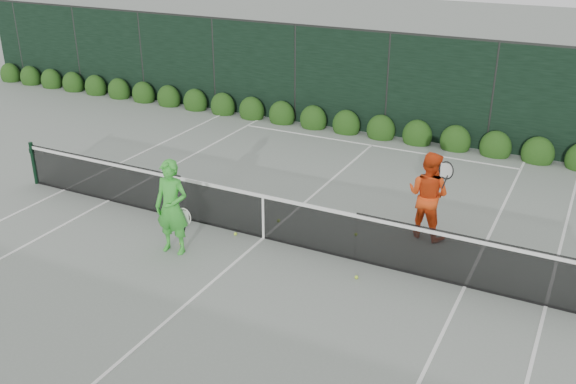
% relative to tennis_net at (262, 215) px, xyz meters
% --- Properties ---
extents(ground, '(80.00, 80.00, 0.00)m').
position_rel_tennis_net_xyz_m(ground, '(0.02, 0.00, -0.53)').
color(ground, gray).
rests_on(ground, ground).
extents(tennis_net, '(12.90, 0.10, 1.07)m').
position_rel_tennis_net_xyz_m(tennis_net, '(0.00, 0.00, 0.00)').
color(tennis_net, black).
rests_on(tennis_net, ground).
extents(player_woman, '(0.73, 0.51, 1.90)m').
position_rel_tennis_net_xyz_m(player_woman, '(-1.28, -1.27, 0.42)').
color(player_woman, green).
rests_on(player_woman, ground).
extents(player_man, '(1.02, 0.87, 1.83)m').
position_rel_tennis_net_xyz_m(player_man, '(2.94, 1.62, 0.39)').
color(player_man, '#DF4112').
rests_on(player_man, ground).
extents(court_lines, '(11.03, 23.83, 0.01)m').
position_rel_tennis_net_xyz_m(court_lines, '(0.02, 0.00, -0.53)').
color(court_lines, white).
rests_on(court_lines, ground).
extents(windscreen_fence, '(32.00, 21.07, 3.06)m').
position_rel_tennis_net_xyz_m(windscreen_fence, '(0.02, -2.71, 0.98)').
color(windscreen_fence, black).
rests_on(windscreen_fence, ground).
extents(hedge_row, '(31.66, 0.65, 0.94)m').
position_rel_tennis_net_xyz_m(hedge_row, '(0.02, 7.15, -0.30)').
color(hedge_row, '#173C10').
rests_on(hedge_row, ground).
extents(tennis_balls, '(3.70, 2.04, 0.07)m').
position_rel_tennis_net_xyz_m(tennis_balls, '(0.41, -0.01, -0.50)').
color(tennis_balls, '#BCED34').
rests_on(tennis_balls, ground).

